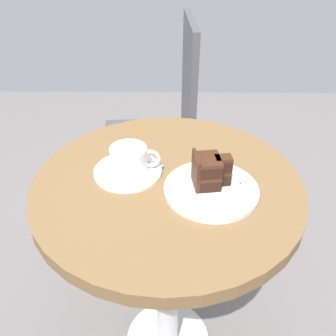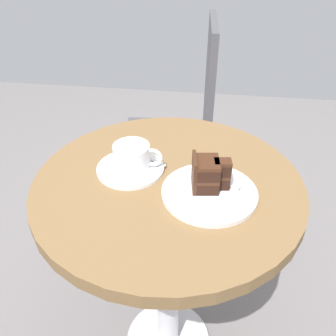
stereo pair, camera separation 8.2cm
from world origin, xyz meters
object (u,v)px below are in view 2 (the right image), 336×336
Objects in this scene: cake_slice at (208,174)px; teaspoon at (152,161)px; fork at (231,187)px; napkin at (202,197)px; coffee_cup at (133,155)px; saucer at (130,168)px; cafe_chair at (187,120)px; cake_plate at (209,193)px.

teaspoon is at bearing 147.51° from cake_slice.
napkin is at bearing -130.59° from fork.
coffee_cup is 0.06m from teaspoon.
saucer is 1.37× the size of coffee_cup.
saucer is 0.18× the size of cafe_chair.
coffee_cup is at bearing 44.45° from saucer.
saucer is 1.16× the size of fork.
fork is at bearing 24.58° from napkin.
napkin is at bearing -26.67° from coffee_cup.
fork is at bearing 8.76° from teaspoon.
napkin is (0.13, -0.11, -0.01)m from teaspoon.
napkin is at bearing -142.34° from cake_plate.
teaspoon is at bearing 145.28° from cake_plate.
saucer is at bearing 160.39° from cake_plate.
cake_slice is 0.71m from cafe_chair.
cake_plate is 1.22× the size of napkin.
teaspoon is 0.56× the size of napkin.
coffee_cup is at bearing -116.56° from teaspoon.
cafe_chair reaches higher than saucer.
fork is 0.15× the size of cafe_chair.
teaspoon is (0.04, 0.03, -0.03)m from coffee_cup.
cafe_chair is at bearing 128.13° from fork.
cafe_chair is at bearing 81.83° from saucer.
cake_plate is at bearing 37.66° from napkin.
cafe_chair reaches higher than fork.
saucer is 0.04m from coffee_cup.
cake_slice is 0.06m from fork.
fork is at bearing 9.93° from cafe_chair.
saucer is 0.94× the size of napkin.
cake_plate is 0.72m from cafe_chair.
cake_slice is (0.14, -0.09, 0.04)m from teaspoon.
napkin is (-0.02, -0.01, -0.00)m from cake_plate.
teaspoon is (0.05, 0.03, 0.01)m from saucer.
cake_slice reaches higher than fork.
cafe_chair is (0.09, 0.61, -0.18)m from saucer.
fork is (0.25, -0.05, 0.01)m from saucer.
cafe_chair is (0.04, 0.58, -0.19)m from teaspoon.
cake_plate is 1.51× the size of fork.
cake_slice is (-0.01, 0.01, 0.04)m from cake_plate.
coffee_cup is 0.25m from fork.
saucer is at bearing -167.39° from fork.
napkin is (0.18, -0.09, -0.04)m from coffee_cup.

